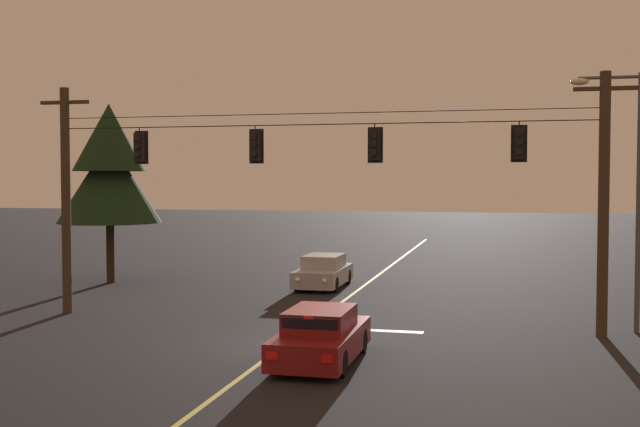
{
  "coord_description": "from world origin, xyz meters",
  "views": [
    {
      "loc": [
        6.01,
        -20.76,
        4.63
      ],
      "look_at": [
        0.0,
        4.3,
        3.5
      ],
      "focal_mm": 43.82,
      "sensor_mm": 36.0,
      "label": 1
    }
  ],
  "objects_px": {
    "car_waiting_near_lane": "(321,337)",
    "street_lamp_corner": "(628,177)",
    "traffic_light_centre": "(374,145)",
    "traffic_light_right_inner": "(519,143)",
    "traffic_light_leftmost": "(139,147)",
    "tree_verge_near": "(109,169)",
    "traffic_light_left_inner": "(255,146)",
    "car_oncoming_lead": "(323,272)"
  },
  "relations": [
    {
      "from": "traffic_light_leftmost",
      "to": "street_lamp_corner",
      "type": "distance_m",
      "value": 15.59
    },
    {
      "from": "traffic_light_left_inner",
      "to": "tree_verge_near",
      "type": "distance_m",
      "value": 12.04
    },
    {
      "from": "street_lamp_corner",
      "to": "tree_verge_near",
      "type": "bearing_deg",
      "value": 162.25
    },
    {
      "from": "traffic_light_leftmost",
      "to": "traffic_light_right_inner",
      "type": "bearing_deg",
      "value": 0.0
    },
    {
      "from": "street_lamp_corner",
      "to": "traffic_light_centre",
      "type": "bearing_deg",
      "value": -172.88
    },
    {
      "from": "traffic_light_centre",
      "to": "car_waiting_near_lane",
      "type": "height_order",
      "value": "traffic_light_centre"
    },
    {
      "from": "car_waiting_near_lane",
      "to": "traffic_light_centre",
      "type": "bearing_deg",
      "value": 84.11
    },
    {
      "from": "traffic_light_left_inner",
      "to": "traffic_light_right_inner",
      "type": "xyz_separation_m",
      "value": [
        8.26,
        0.0,
        0.0
      ]
    },
    {
      "from": "car_waiting_near_lane",
      "to": "car_oncoming_lead",
      "type": "relative_size",
      "value": 0.98
    },
    {
      "from": "traffic_light_right_inner",
      "to": "car_waiting_near_lane",
      "type": "relative_size",
      "value": 0.28
    },
    {
      "from": "car_oncoming_lead",
      "to": "tree_verge_near",
      "type": "height_order",
      "value": "tree_verge_near"
    },
    {
      "from": "traffic_light_left_inner",
      "to": "traffic_light_centre",
      "type": "xyz_separation_m",
      "value": [
        3.9,
        0.0,
        0.0
      ]
    },
    {
      "from": "traffic_light_right_inner",
      "to": "tree_verge_near",
      "type": "bearing_deg",
      "value": 156.63
    },
    {
      "from": "traffic_light_leftmost",
      "to": "car_waiting_near_lane",
      "type": "relative_size",
      "value": 0.28
    },
    {
      "from": "traffic_light_leftmost",
      "to": "car_waiting_near_lane",
      "type": "bearing_deg",
      "value": -33.94
    },
    {
      "from": "traffic_light_leftmost",
      "to": "tree_verge_near",
      "type": "xyz_separation_m",
      "value": [
        -5.25,
        7.6,
        -0.63
      ]
    },
    {
      "from": "tree_verge_near",
      "to": "traffic_light_leftmost",
      "type": "bearing_deg",
      "value": -55.34
    },
    {
      "from": "tree_verge_near",
      "to": "street_lamp_corner",
      "type": "bearing_deg",
      "value": -17.75
    },
    {
      "from": "traffic_light_leftmost",
      "to": "street_lamp_corner",
      "type": "bearing_deg",
      "value": 3.48
    },
    {
      "from": "traffic_light_leftmost",
      "to": "car_oncoming_lead",
      "type": "xyz_separation_m",
      "value": [
        4.36,
        8.39,
        -5.06
      ]
    },
    {
      "from": "traffic_light_centre",
      "to": "car_oncoming_lead",
      "type": "xyz_separation_m",
      "value": [
        -3.61,
        8.39,
        -5.06
      ]
    },
    {
      "from": "car_waiting_near_lane",
      "to": "car_oncoming_lead",
      "type": "height_order",
      "value": "same"
    },
    {
      "from": "car_waiting_near_lane",
      "to": "street_lamp_corner",
      "type": "height_order",
      "value": "street_lamp_corner"
    },
    {
      "from": "traffic_light_leftmost",
      "to": "traffic_light_left_inner",
      "type": "xyz_separation_m",
      "value": [
        4.06,
        0.0,
        0.0
      ]
    },
    {
      "from": "traffic_light_leftmost",
      "to": "tree_verge_near",
      "type": "relative_size",
      "value": 0.15
    },
    {
      "from": "tree_verge_near",
      "to": "traffic_light_right_inner",
      "type": "bearing_deg",
      "value": -23.37
    },
    {
      "from": "traffic_light_centre",
      "to": "traffic_light_right_inner",
      "type": "bearing_deg",
      "value": 0.0
    },
    {
      "from": "traffic_light_centre",
      "to": "street_lamp_corner",
      "type": "relative_size",
      "value": 0.16
    },
    {
      "from": "car_waiting_near_lane",
      "to": "car_oncoming_lead",
      "type": "distance_m",
      "value": 13.76
    },
    {
      "from": "traffic_light_right_inner",
      "to": "tree_verge_near",
      "type": "xyz_separation_m",
      "value": [
        -17.58,
        7.6,
        -0.63
      ]
    },
    {
      "from": "traffic_light_centre",
      "to": "traffic_light_leftmost",
      "type": "bearing_deg",
      "value": 180.0
    },
    {
      "from": "car_waiting_near_lane",
      "to": "street_lamp_corner",
      "type": "relative_size",
      "value": 0.55
    },
    {
      "from": "traffic_light_centre",
      "to": "car_waiting_near_lane",
      "type": "bearing_deg",
      "value": -95.89
    },
    {
      "from": "traffic_light_leftmost",
      "to": "car_waiting_near_lane",
      "type": "height_order",
      "value": "traffic_light_leftmost"
    },
    {
      "from": "traffic_light_centre",
      "to": "tree_verge_near",
      "type": "xyz_separation_m",
      "value": [
        -13.22,
        7.6,
        -0.63
      ]
    },
    {
      "from": "car_waiting_near_lane",
      "to": "car_oncoming_lead",
      "type": "xyz_separation_m",
      "value": [
        -3.09,
        13.4,
        -0.0
      ]
    },
    {
      "from": "traffic_light_left_inner",
      "to": "car_oncoming_lead",
      "type": "xyz_separation_m",
      "value": [
        0.29,
        8.39,
        -5.06
      ]
    },
    {
      "from": "car_waiting_near_lane",
      "to": "traffic_light_right_inner",
      "type": "bearing_deg",
      "value": 45.78
    },
    {
      "from": "traffic_light_right_inner",
      "to": "car_oncoming_lead",
      "type": "distance_m",
      "value": 12.63
    },
    {
      "from": "traffic_light_centre",
      "to": "traffic_light_right_inner",
      "type": "height_order",
      "value": "same"
    },
    {
      "from": "car_oncoming_lead",
      "to": "tree_verge_near",
      "type": "distance_m",
      "value": 10.61
    },
    {
      "from": "traffic_light_right_inner",
      "to": "tree_verge_near",
      "type": "height_order",
      "value": "tree_verge_near"
    }
  ]
}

